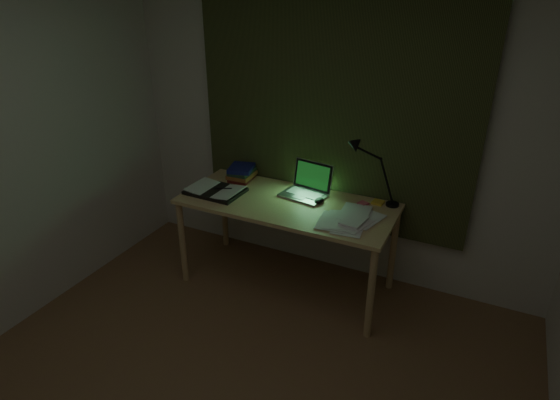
# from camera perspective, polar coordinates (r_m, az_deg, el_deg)

# --- Properties ---
(wall_back) EXTENTS (3.50, 0.00, 2.50)m
(wall_back) POSITION_cam_1_polar(r_m,az_deg,el_deg) (3.71, 6.44, 8.85)
(wall_back) COLOR beige
(wall_back) RESTS_ON ground
(curtain) EXTENTS (2.20, 0.06, 2.00)m
(curtain) POSITION_cam_1_polar(r_m,az_deg,el_deg) (3.62, 6.37, 11.72)
(curtain) COLOR #2B3118
(curtain) RESTS_ON wall_back
(desk) EXTENTS (1.65, 0.72, 0.75)m
(desk) POSITION_cam_1_polar(r_m,az_deg,el_deg) (3.75, 0.80, -5.41)
(desk) COLOR tan
(desk) RESTS_ON floor
(laptop) EXTENTS (0.40, 0.43, 0.25)m
(laptop) POSITION_cam_1_polar(r_m,az_deg,el_deg) (3.62, 2.90, 2.21)
(laptop) COLOR #ADADB1
(laptop) RESTS_ON desk
(open_textbook) EXTENTS (0.44, 0.32, 0.04)m
(open_textbook) POSITION_cam_1_polar(r_m,az_deg,el_deg) (3.76, -7.88, 1.18)
(open_textbook) COLOR silver
(open_textbook) RESTS_ON desk
(book_stack) EXTENTS (0.21, 0.24, 0.12)m
(book_stack) POSITION_cam_1_polar(r_m,az_deg,el_deg) (3.96, -4.72, 3.29)
(book_stack) COLOR silver
(book_stack) RESTS_ON desk
(loose_papers) EXTENTS (0.37, 0.38, 0.02)m
(loose_papers) POSITION_cam_1_polar(r_m,az_deg,el_deg) (3.34, 8.29, -2.28)
(loose_papers) COLOR silver
(loose_papers) RESTS_ON desk
(mouse) EXTENTS (0.07, 0.11, 0.04)m
(mouse) POSITION_cam_1_polar(r_m,az_deg,el_deg) (3.56, 4.79, -0.09)
(mouse) COLOR black
(mouse) RESTS_ON desk
(sticky_yellow) EXTENTS (0.09, 0.09, 0.02)m
(sticky_yellow) POSITION_cam_1_polar(r_m,az_deg,el_deg) (3.62, 11.86, -0.28)
(sticky_yellow) COLOR yellow
(sticky_yellow) RESTS_ON desk
(sticky_pink) EXTENTS (0.09, 0.09, 0.01)m
(sticky_pink) POSITION_cam_1_polar(r_m,az_deg,el_deg) (3.59, 10.09, -0.43)
(sticky_pink) COLOR #EA5B6D
(sticky_pink) RESTS_ON desk
(desk_lamp) EXTENTS (0.40, 0.34, 0.53)m
(desk_lamp) POSITION_cam_1_polar(r_m,az_deg,el_deg) (3.51, 13.96, 3.21)
(desk_lamp) COLOR black
(desk_lamp) RESTS_ON desk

